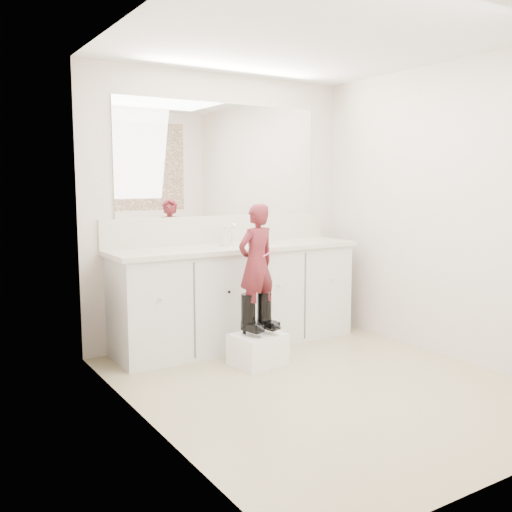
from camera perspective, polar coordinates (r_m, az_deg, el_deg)
floor at (r=4.22m, az=6.69°, el=-12.64°), size 3.00×3.00×0.00m
ceiling at (r=4.08m, az=7.24°, el=20.93°), size 3.00×3.00×0.00m
wall_back at (r=5.22m, az=-3.50°, el=4.73°), size 2.60×0.00×2.60m
wall_left at (r=3.31m, az=-10.83°, el=3.07°), size 0.00×3.00×3.00m
wall_right at (r=4.89m, az=18.90°, el=4.17°), size 0.00×3.00×3.00m
vanity_cabinet at (r=5.08m, az=-1.94°, el=-4.15°), size 2.20×0.55×0.85m
countertop at (r=4.99m, az=-1.87°, el=0.82°), size 2.28×0.58×0.04m
backsplash at (r=5.22m, az=-3.40°, el=2.70°), size 2.28×0.03×0.25m
mirror at (r=5.21m, az=-3.47°, el=9.57°), size 2.00×0.02×1.00m
faucet at (r=5.13m, az=-2.81°, el=1.78°), size 0.08×0.08×0.10m
cup at (r=5.23m, az=0.95°, el=1.85°), size 0.12×0.12×0.09m
soap_bottle at (r=4.94m, az=-3.13°, el=1.95°), size 0.08×0.08×0.17m
step_stool at (r=4.58m, az=0.17°, el=-9.31°), size 0.44×0.38×0.25m
boot_left at (r=4.48m, az=-0.78°, el=-5.87°), size 0.15×0.23×0.33m
boot_right at (r=4.56m, az=0.84°, el=-5.64°), size 0.15×0.23×0.33m
toddler at (r=4.45m, az=0.04°, el=-0.72°), size 0.37×0.27×0.93m
toothbrush at (r=4.41m, az=1.36°, el=0.33°), size 0.14×0.03×0.06m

